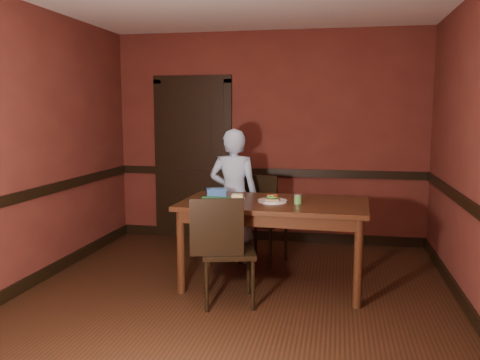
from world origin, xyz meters
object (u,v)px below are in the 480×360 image
at_px(person, 234,196).
at_px(sauce_jar, 298,199).
at_px(chair_far, 263,220).
at_px(chair_near, 228,249).
at_px(cheese_saucer, 238,197).
at_px(sandwich_plate, 273,200).
at_px(dining_table, 274,243).
at_px(food_tub, 216,193).

bearing_deg(person, sauce_jar, 133.98).
distance_m(chair_far, chair_near, 1.28).
bearing_deg(sauce_jar, person, 134.84).
height_order(chair_far, cheese_saucer, chair_far).
distance_m(sandwich_plate, sauce_jar, 0.25).
bearing_deg(cheese_saucer, person, 105.34).
relative_size(dining_table, sandwich_plate, 6.28).
relative_size(sandwich_plate, food_tub, 1.21).
xyz_separation_m(dining_table, sauce_jar, (0.23, -0.08, 0.46)).
bearing_deg(sandwich_plate, person, 126.11).
height_order(sandwich_plate, cheese_saucer, sandwich_plate).
relative_size(cheese_saucer, food_tub, 0.64).
height_order(sauce_jar, food_tub, sauce_jar).
bearing_deg(chair_far, sandwich_plate, -55.69).
bearing_deg(cheese_saucer, dining_table, -13.28).
xyz_separation_m(sandwich_plate, food_tub, (-0.60, 0.19, 0.02)).
bearing_deg(chair_near, person, -95.98).
height_order(chair_near, person, person).
relative_size(chair_far, person, 0.64).
distance_m(dining_table, sauce_jar, 0.52).
height_order(person, sauce_jar, person).
distance_m(chair_far, food_tub, 0.79).
xyz_separation_m(dining_table, food_tub, (-0.61, 0.17, 0.46)).
relative_size(chair_far, cheese_saucer, 6.52).
bearing_deg(sandwich_plate, food_tub, 162.05).
bearing_deg(dining_table, cheese_saucer, 169.07).
relative_size(sandwich_plate, cheese_saucer, 1.90).
bearing_deg(dining_table, food_tub, 167.25).
xyz_separation_m(dining_table, person, (-0.54, 0.70, 0.34)).
relative_size(chair_near, sauce_jar, 10.66).
height_order(chair_near, food_tub, chair_near).
xyz_separation_m(person, sandwich_plate, (0.53, -0.73, 0.10)).
bearing_deg(food_tub, dining_table, -33.99).
height_order(chair_near, cheese_saucer, chair_near).
height_order(chair_far, chair_near, chair_near).
xyz_separation_m(person, sauce_jar, (0.78, -0.78, 0.12)).
relative_size(chair_far, chair_near, 0.99).
bearing_deg(chair_far, cheese_saucer, -84.62).
bearing_deg(chair_near, dining_table, -136.83).
distance_m(chair_far, sandwich_plate, 0.87).
height_order(person, food_tub, person).
xyz_separation_m(sandwich_plate, cheese_saucer, (-0.36, 0.12, -0.00)).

